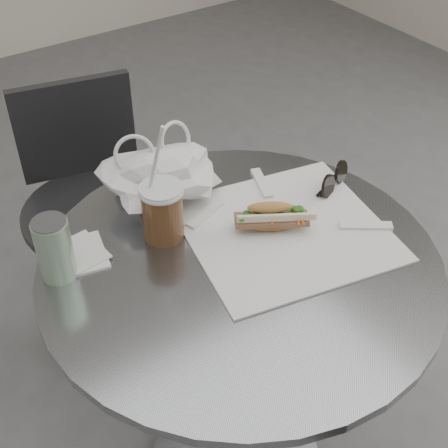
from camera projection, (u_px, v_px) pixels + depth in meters
cafe_table at (238, 353)px, 1.34m from camera, size 0.76×0.76×0.74m
chair_far at (102, 241)px, 1.80m from camera, size 0.41×0.45×0.78m
sandwich_paper at (285, 230)px, 1.23m from camera, size 0.44×0.42×0.00m
banh_mi at (271, 217)px, 1.22m from camera, size 0.19×0.15×0.06m
iced_coffee at (162, 211)px, 1.19m from camera, size 0.09×0.09×0.25m
sunglasses at (333, 180)px, 1.33m from camera, size 0.11×0.06×0.05m
plastic_bag at (162, 177)px, 1.28m from camera, size 0.24×0.19×0.12m
napkin_stack at (76, 255)px, 1.17m from camera, size 0.13×0.13×0.01m
drink_can at (55, 249)px, 1.10m from camera, size 0.07×0.07×0.12m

